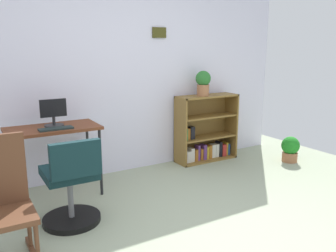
# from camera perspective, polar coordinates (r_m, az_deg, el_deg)

# --- Properties ---
(ground_plane) EXTENTS (6.24, 6.24, 0.00)m
(ground_plane) POSITION_cam_1_polar(r_m,az_deg,el_deg) (2.94, 7.55, -19.52)
(ground_plane) COLOR #9DA78B
(wall_back) EXTENTS (5.20, 0.12, 2.47)m
(wall_back) POSITION_cam_1_polar(r_m,az_deg,el_deg) (4.40, -9.65, 8.13)
(wall_back) COLOR silver
(wall_back) RESTS_ON ground_plane
(desk) EXTENTS (0.93, 0.50, 0.76)m
(desk) POSITION_cam_1_polar(r_m,az_deg,el_deg) (3.84, -18.10, -1.25)
(desk) COLOR brown
(desk) RESTS_ON ground_plane
(monitor) EXTENTS (0.27, 0.20, 0.28)m
(monitor) POSITION_cam_1_polar(r_m,az_deg,el_deg) (3.85, -18.03, 1.96)
(monitor) COLOR #262628
(monitor) RESTS_ON desk
(keyboard) EXTENTS (0.33, 0.12, 0.02)m
(keyboard) POSITION_cam_1_polar(r_m,az_deg,el_deg) (3.70, -17.66, -0.41)
(keyboard) COLOR #1F2C2B
(keyboard) RESTS_ON desk
(office_chair) EXTENTS (0.52, 0.55, 0.82)m
(office_chair) POSITION_cam_1_polar(r_m,az_deg,el_deg) (3.26, -15.33, -9.52)
(office_chair) COLOR black
(office_chair) RESTS_ON ground_plane
(rocking_chair) EXTENTS (0.42, 0.64, 0.95)m
(rocking_chair) POSITION_cam_1_polar(r_m,az_deg,el_deg) (2.83, -25.37, -11.16)
(rocking_chair) COLOR #56321E
(rocking_chair) RESTS_ON ground_plane
(bookshelf_low) EXTENTS (0.89, 0.30, 0.92)m
(bookshelf_low) POSITION_cam_1_polar(r_m,az_deg,el_deg) (4.99, 5.88, -1.00)
(bookshelf_low) COLOR brown
(bookshelf_low) RESTS_ON ground_plane
(potted_plant_on_shelf) EXTENTS (0.21, 0.21, 0.34)m
(potted_plant_on_shelf) POSITION_cam_1_polar(r_m,az_deg,el_deg) (4.79, 5.70, 7.06)
(potted_plant_on_shelf) COLOR #9E6642
(potted_plant_on_shelf) RESTS_ON bookshelf_low
(potted_plant_floor) EXTENTS (0.25, 0.25, 0.36)m
(potted_plant_floor) POSITION_cam_1_polar(r_m,az_deg,el_deg) (5.20, 19.16, -3.47)
(potted_plant_floor) COLOR #9E6642
(potted_plant_floor) RESTS_ON ground_plane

